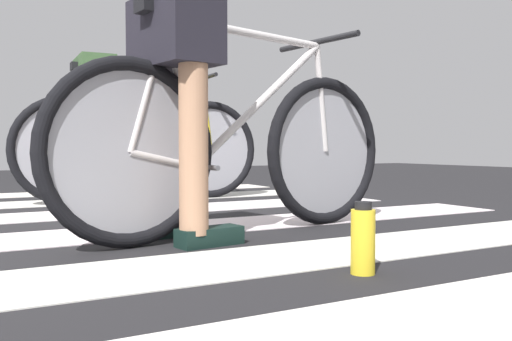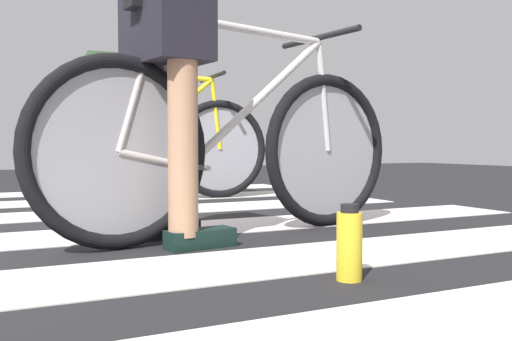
# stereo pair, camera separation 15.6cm
# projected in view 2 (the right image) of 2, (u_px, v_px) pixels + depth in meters

# --- Properties ---
(bicycle_1_of_3) EXTENTS (1.72, 0.54, 0.93)m
(bicycle_1_of_3) POSITION_uv_depth(u_px,v_px,m) (236.00, 145.00, 2.27)
(bicycle_1_of_3) COLOR black
(bicycle_1_of_3) RESTS_ON ground
(cyclist_1_of_3) EXTENTS (0.37, 0.44, 0.97)m
(cyclist_1_of_3) POSITION_uv_depth(u_px,v_px,m) (167.00, 82.00, 2.08)
(cyclist_1_of_3) COLOR #A87A5B
(cyclist_1_of_3) RESTS_ON ground
(bicycle_2_of_3) EXTENTS (1.74, 0.52, 0.93)m
(bicycle_2_of_3) POSITION_uv_depth(u_px,v_px,m) (150.00, 145.00, 3.76)
(bicycle_2_of_3) COLOR black
(bicycle_2_of_3) RESTS_ON ground
(cyclist_2_of_3) EXTENTS (0.33, 0.42, 0.98)m
(cyclist_2_of_3) POSITION_uv_depth(u_px,v_px,m) (103.00, 108.00, 3.63)
(cyclist_2_of_3) COLOR tan
(cyclist_2_of_3) RESTS_ON ground
(water_bottle) EXTENTS (0.07, 0.07, 0.22)m
(water_bottle) POSITION_uv_depth(u_px,v_px,m) (349.00, 244.00, 1.53)
(water_bottle) COLOR gold
(water_bottle) RESTS_ON ground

